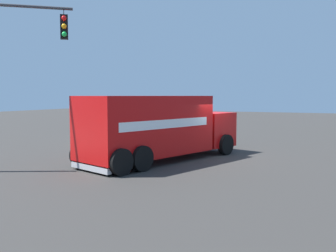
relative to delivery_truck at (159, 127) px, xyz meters
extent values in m
plane|color=#33302D|center=(-1.41, -2.17, -1.51)|extent=(100.00, 100.00, 0.00)
cube|color=red|center=(0.22, 0.66, 0.11)|extent=(4.22, 6.62, 2.55)
cube|color=red|center=(-1.10, -3.32, -0.31)|extent=(2.88, 2.56, 1.70)
cube|color=black|center=(-1.37, -4.13, 0.03)|extent=(1.94, 0.71, 0.88)
cube|color=#B2B2B7|center=(1.16, 3.50, -1.32)|extent=(2.25, 0.92, 0.21)
cube|color=white|center=(1.37, 0.28, 0.24)|extent=(1.65, 4.93, 0.36)
cube|color=white|center=(-0.93, 1.04, 0.24)|extent=(1.65, 4.93, 0.36)
cylinder|color=black|center=(0.09, -3.66, -1.01)|extent=(0.58, 1.04, 1.00)
cylinder|color=black|center=(-2.26, -2.88, -1.01)|extent=(0.58, 1.04, 1.00)
cylinder|color=black|center=(1.87, 1.68, -1.01)|extent=(0.58, 1.04, 1.00)
cylinder|color=black|center=(-0.49, 2.46, -1.01)|extent=(0.58, 1.04, 1.00)
cylinder|color=black|center=(2.20, 2.68, -1.01)|extent=(0.58, 1.04, 1.00)
cylinder|color=black|center=(-0.16, 3.46, -1.01)|extent=(0.58, 1.04, 1.00)
cylinder|color=#38383D|center=(4.23, 4.10, 4.84)|extent=(3.50, 2.97, 0.12)
cylinder|color=#38383D|center=(2.78, 2.89, 4.72)|extent=(0.03, 0.03, 0.25)
cube|color=black|center=(2.78, 2.89, 4.12)|extent=(0.42, 0.42, 0.95)
sphere|color=red|center=(2.67, 3.02, 4.43)|extent=(0.20, 0.20, 0.20)
sphere|color=#EFA314|center=(2.67, 3.02, 4.12)|extent=(0.20, 0.20, 0.20)
sphere|color=#19CC4C|center=(2.67, 3.02, 3.81)|extent=(0.20, 0.20, 0.20)
cube|color=white|center=(6.12, -3.61, -0.98)|extent=(1.97, 1.52, 0.50)
cube|color=white|center=(6.10, -5.21, -0.68)|extent=(1.97, 1.72, 1.10)
cube|color=black|center=(6.10, -5.21, -0.39)|extent=(1.81, 1.45, 0.48)
cube|color=white|center=(6.08, -7.06, -0.96)|extent=(1.97, 2.02, 0.55)
cylinder|color=black|center=(5.11, -3.74, -1.13)|extent=(0.25, 0.76, 0.76)
cylinder|color=black|center=(7.12, -3.76, -1.13)|extent=(0.25, 0.76, 0.76)
cylinder|color=black|center=(5.07, -7.17, -1.13)|extent=(0.25, 0.76, 0.76)
cylinder|color=black|center=(7.08, -7.19, -1.13)|extent=(0.25, 0.76, 0.76)
camera|label=1|loc=(-7.39, 15.08, 1.40)|focal=40.43mm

